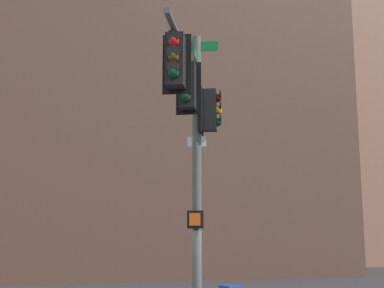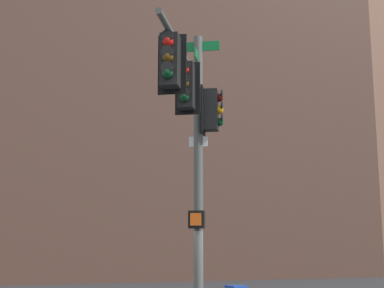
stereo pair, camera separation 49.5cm
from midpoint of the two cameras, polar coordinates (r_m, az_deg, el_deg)
The scene contains 3 objects.
signal_pole_assembly at distance 12.35m, azimuth -0.97°, elevation 1.92°, with size 2.75×4.20×7.25m.
building_brick_nearside at distance 48.91m, azimuth -5.16°, elevation 9.08°, with size 27.21×21.48×36.89m, color #4C3328.
building_brick_farside at distance 70.31m, azimuth 12.58°, elevation 1.85°, with size 22.69×15.95×33.59m, color #845B47.
Camera 1 is at (-5.49, -11.76, 2.14)m, focal length 52.18 mm.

